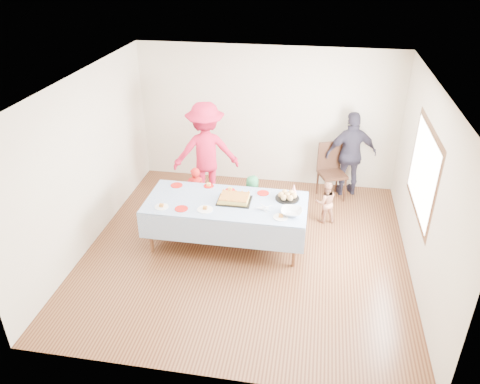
# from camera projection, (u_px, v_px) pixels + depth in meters

# --- Properties ---
(ground) EXTENTS (5.00, 5.00, 0.00)m
(ground) POSITION_uv_depth(u_px,v_px,m) (246.00, 250.00, 7.47)
(ground) COLOR #452313
(ground) RESTS_ON ground
(room_walls) EXTENTS (5.04, 5.04, 2.72)m
(room_walls) POSITION_uv_depth(u_px,v_px,m) (251.00, 148.00, 6.62)
(room_walls) COLOR beige
(room_walls) RESTS_ON ground
(party_table) EXTENTS (2.50, 1.10, 0.78)m
(party_table) POSITION_uv_depth(u_px,v_px,m) (226.00, 205.00, 7.28)
(party_table) COLOR brown
(party_table) RESTS_ON ground
(birthday_cake) EXTENTS (0.52, 0.40, 0.09)m
(birthday_cake) POSITION_uv_depth(u_px,v_px,m) (234.00, 199.00, 7.25)
(birthday_cake) COLOR black
(birthday_cake) RESTS_ON party_table
(rolls_tray) EXTENTS (0.38, 0.38, 0.11)m
(rolls_tray) POSITION_uv_depth(u_px,v_px,m) (287.00, 196.00, 7.31)
(rolls_tray) COLOR black
(rolls_tray) RESTS_ON party_table
(punch_bowl) EXTENTS (0.32, 0.32, 0.08)m
(punch_bowl) POSITION_uv_depth(u_px,v_px,m) (291.00, 212.00, 6.91)
(punch_bowl) COLOR silver
(punch_bowl) RESTS_ON party_table
(party_hat) EXTENTS (0.10, 0.10, 0.16)m
(party_hat) POSITION_uv_depth(u_px,v_px,m) (294.00, 189.00, 7.46)
(party_hat) COLOR silver
(party_hat) RESTS_ON party_table
(fork_pile) EXTENTS (0.24, 0.18, 0.07)m
(fork_pile) POSITION_uv_depth(u_px,v_px,m) (264.00, 208.00, 7.03)
(fork_pile) COLOR white
(fork_pile) RESTS_ON party_table
(plate_red_far_a) EXTENTS (0.20, 0.20, 0.01)m
(plate_red_far_a) POSITION_uv_depth(u_px,v_px,m) (177.00, 185.00, 7.72)
(plate_red_far_a) COLOR red
(plate_red_far_a) RESTS_ON party_table
(plate_red_far_b) EXTENTS (0.17, 0.17, 0.01)m
(plate_red_far_b) POSITION_uv_depth(u_px,v_px,m) (209.00, 186.00, 7.70)
(plate_red_far_b) COLOR red
(plate_red_far_b) RESTS_ON party_table
(plate_red_far_c) EXTENTS (0.16, 0.16, 0.01)m
(plate_red_far_c) POSITION_uv_depth(u_px,v_px,m) (230.00, 190.00, 7.57)
(plate_red_far_c) COLOR red
(plate_red_far_c) RESTS_ON party_table
(plate_red_far_d) EXTENTS (0.19, 0.19, 0.01)m
(plate_red_far_d) POSITION_uv_depth(u_px,v_px,m) (263.00, 193.00, 7.49)
(plate_red_far_d) COLOR red
(plate_red_far_d) RESTS_ON party_table
(plate_red_near) EXTENTS (0.20, 0.20, 0.01)m
(plate_red_near) POSITION_uv_depth(u_px,v_px,m) (181.00, 209.00, 7.06)
(plate_red_near) COLOR red
(plate_red_near) RESTS_ON party_table
(plate_white_left) EXTENTS (0.21, 0.21, 0.01)m
(plate_white_left) POSITION_uv_depth(u_px,v_px,m) (162.00, 207.00, 7.11)
(plate_white_left) COLOR white
(plate_white_left) RESTS_ON party_table
(plate_white_mid) EXTENTS (0.24, 0.24, 0.01)m
(plate_white_mid) POSITION_uv_depth(u_px,v_px,m) (205.00, 209.00, 7.04)
(plate_white_mid) COLOR white
(plate_white_mid) RESTS_ON party_table
(plate_white_right) EXTENTS (0.22, 0.22, 0.01)m
(plate_white_right) POSITION_uv_depth(u_px,v_px,m) (281.00, 217.00, 6.84)
(plate_white_right) COLOR white
(plate_white_right) RESTS_ON party_table
(dining_chair) EXTENTS (0.60, 0.60, 1.06)m
(dining_chair) POSITION_uv_depth(u_px,v_px,m) (331.00, 167.00, 8.77)
(dining_chair) COLOR black
(dining_chair) RESTS_ON ground
(toddler_left) EXTENTS (0.38, 0.29, 0.94)m
(toddler_left) POSITION_uv_depth(u_px,v_px,m) (196.00, 192.00, 8.18)
(toddler_left) COLOR red
(toddler_left) RESTS_ON ground
(toddler_mid) EXTENTS (0.48, 0.39, 0.86)m
(toddler_mid) POSITION_uv_depth(u_px,v_px,m) (252.00, 199.00, 8.05)
(toddler_mid) COLOR #297B46
(toddler_mid) RESTS_ON ground
(toddler_right) EXTENTS (0.43, 0.37, 0.76)m
(toddler_right) POSITION_uv_depth(u_px,v_px,m) (326.00, 202.00, 8.04)
(toddler_right) COLOR #AF7051
(toddler_right) RESTS_ON ground
(adult_left) EXTENTS (1.36, 1.00, 1.88)m
(adult_left) POSITION_uv_depth(u_px,v_px,m) (206.00, 152.00, 8.54)
(adult_left) COLOR red
(adult_left) RESTS_ON ground
(adult_right) EXTENTS (1.03, 0.63, 1.64)m
(adult_right) POSITION_uv_depth(u_px,v_px,m) (351.00, 154.00, 8.74)
(adult_right) COLOR #2E2B3B
(adult_right) RESTS_ON ground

